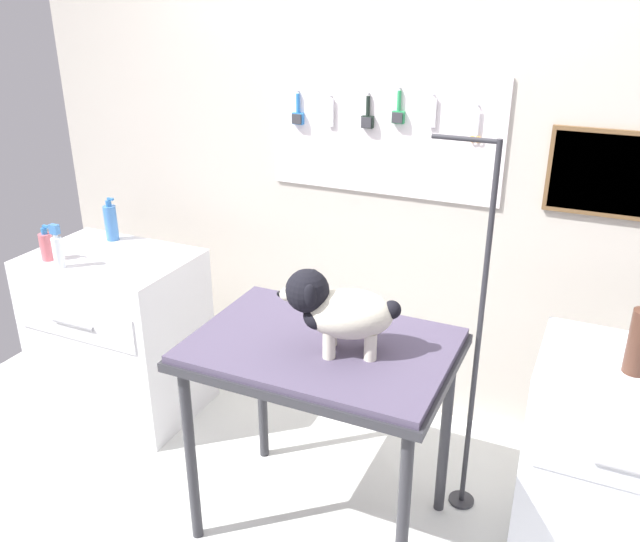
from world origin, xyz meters
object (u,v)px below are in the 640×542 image
(dog, at_px, (337,310))
(cabinet_right, at_px, (620,466))
(grooming_arm, at_px, (475,353))
(counter_left, at_px, (120,333))
(grooming_table, at_px, (321,362))
(shampoo_bottle, at_px, (58,249))

(dog, bearing_deg, cabinet_right, 18.84)
(grooming_arm, height_order, counter_left, grooming_arm)
(grooming_table, bearing_deg, grooming_arm, 35.94)
(dog, bearing_deg, counter_left, 164.23)
(counter_left, bearing_deg, dog, -15.77)
(dog, xyz_separation_m, shampoo_bottle, (-1.50, 0.18, -0.08))
(grooming_table, xyz_separation_m, dog, (0.08, -0.04, 0.26))
(grooming_table, height_order, counter_left, grooming_table)
(cabinet_right, bearing_deg, counter_left, 178.82)
(grooming_arm, distance_m, dog, 0.65)
(dog, distance_m, counter_left, 1.57)
(grooming_arm, xyz_separation_m, cabinet_right, (0.59, -0.06, -0.31))
(counter_left, height_order, cabinet_right, cabinet_right)
(cabinet_right, bearing_deg, grooming_arm, 174.34)
(grooming_table, relative_size, counter_left, 1.14)
(dog, height_order, cabinet_right, dog)
(counter_left, distance_m, shampoo_bottle, 0.57)
(shampoo_bottle, bearing_deg, cabinet_right, 3.66)
(counter_left, xyz_separation_m, shampoo_bottle, (-0.11, -0.21, 0.52))
(grooming_table, distance_m, dog, 0.27)
(grooming_arm, relative_size, cabinet_right, 1.84)
(grooming_table, bearing_deg, counter_left, 164.89)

